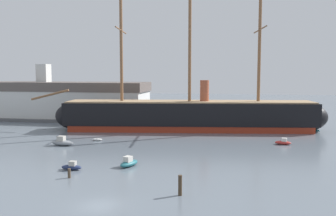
{
  "coord_description": "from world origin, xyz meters",
  "views": [
    {
      "loc": [
        13.38,
        -34.23,
        13.47
      ],
      "look_at": [
        0.98,
        32.81,
        6.88
      ],
      "focal_mm": 39.22,
      "sensor_mm": 36.0,
      "label": 1
    }
  ],
  "objects_px": {
    "motorboat_foreground_left": "(72,167)",
    "dockside_warehouse_left": "(66,101)",
    "dinghy_far_right": "(314,130)",
    "mooring_piling_left_pair": "(69,173)",
    "motorboat_alongside_stern": "(283,142)",
    "motorboat_near_centre": "(129,163)",
    "dinghy_alongside_bow": "(97,140)",
    "mooring_piling_nearest": "(180,185)",
    "motorboat_mid_left": "(63,142)",
    "tall_ship": "(189,115)"
  },
  "relations": [
    {
      "from": "motorboat_near_centre",
      "to": "motorboat_alongside_stern",
      "type": "relative_size",
      "value": 1.25
    },
    {
      "from": "motorboat_near_centre",
      "to": "dinghy_far_right",
      "type": "height_order",
      "value": "motorboat_near_centre"
    },
    {
      "from": "tall_ship",
      "to": "motorboat_mid_left",
      "type": "xyz_separation_m",
      "value": [
        -20.88,
        -22.22,
        -3.01
      ]
    },
    {
      "from": "mooring_piling_left_pair",
      "to": "motorboat_alongside_stern",
      "type": "bearing_deg",
      "value": 43.05
    },
    {
      "from": "dockside_warehouse_left",
      "to": "mooring_piling_nearest",
      "type": "bearing_deg",
      "value": -54.46
    },
    {
      "from": "motorboat_near_centre",
      "to": "motorboat_mid_left",
      "type": "height_order",
      "value": "motorboat_mid_left"
    },
    {
      "from": "motorboat_near_centre",
      "to": "dockside_warehouse_left",
      "type": "bearing_deg",
      "value": 124.54
    },
    {
      "from": "motorboat_foreground_left",
      "to": "dockside_warehouse_left",
      "type": "distance_m",
      "value": 57.87
    },
    {
      "from": "motorboat_near_centre",
      "to": "dinghy_far_right",
      "type": "xyz_separation_m",
      "value": [
        32.73,
        37.55,
        -0.22
      ]
    },
    {
      "from": "dinghy_far_right",
      "to": "dockside_warehouse_left",
      "type": "distance_m",
      "value": 67.04
    },
    {
      "from": "dinghy_far_right",
      "to": "motorboat_mid_left",
      "type": "bearing_deg",
      "value": -152.96
    },
    {
      "from": "dinghy_far_right",
      "to": "mooring_piling_left_pair",
      "type": "relative_size",
      "value": 2.3
    },
    {
      "from": "dinghy_far_right",
      "to": "dinghy_alongside_bow",
      "type": "bearing_deg",
      "value": -156.45
    },
    {
      "from": "motorboat_foreground_left",
      "to": "motorboat_alongside_stern",
      "type": "relative_size",
      "value": 0.93
    },
    {
      "from": "dinghy_alongside_bow",
      "to": "motorboat_mid_left",
      "type": "bearing_deg",
      "value": -128.95
    },
    {
      "from": "tall_ship",
      "to": "dockside_warehouse_left",
      "type": "bearing_deg",
      "value": 160.12
    },
    {
      "from": "tall_ship",
      "to": "motorboat_alongside_stern",
      "type": "height_order",
      "value": "tall_ship"
    },
    {
      "from": "motorboat_mid_left",
      "to": "dinghy_far_right",
      "type": "height_order",
      "value": "motorboat_mid_left"
    },
    {
      "from": "dinghy_alongside_bow",
      "to": "dockside_warehouse_left",
      "type": "xyz_separation_m",
      "value": [
        -21.37,
        30.17,
        5.13
      ]
    },
    {
      "from": "mooring_piling_nearest",
      "to": "mooring_piling_left_pair",
      "type": "distance_m",
      "value": 15.55
    },
    {
      "from": "tall_ship",
      "to": "dockside_warehouse_left",
      "type": "distance_m",
      "value": 40.09
    },
    {
      "from": "tall_ship",
      "to": "motorboat_foreground_left",
      "type": "relative_size",
      "value": 23.57
    },
    {
      "from": "motorboat_near_centre",
      "to": "mooring_piling_left_pair",
      "type": "xyz_separation_m",
      "value": [
        -5.85,
        -7.0,
        0.08
      ]
    },
    {
      "from": "motorboat_mid_left",
      "to": "dinghy_far_right",
      "type": "xyz_separation_m",
      "value": [
        49.18,
        25.11,
        -0.31
      ]
    },
    {
      "from": "motorboat_mid_left",
      "to": "tall_ship",
      "type": "bearing_deg",
      "value": 46.79
    },
    {
      "from": "dinghy_far_right",
      "to": "motorboat_alongside_stern",
      "type": "bearing_deg",
      "value": -117.74
    },
    {
      "from": "motorboat_near_centre",
      "to": "mooring_piling_nearest",
      "type": "relative_size",
      "value": 1.72
    },
    {
      "from": "motorboat_alongside_stern",
      "to": "mooring_piling_left_pair",
      "type": "height_order",
      "value": "motorboat_alongside_stern"
    },
    {
      "from": "tall_ship",
      "to": "motorboat_near_centre",
      "type": "relative_size",
      "value": 17.57
    },
    {
      "from": "motorboat_near_centre",
      "to": "mooring_piling_left_pair",
      "type": "height_order",
      "value": "motorboat_near_centre"
    },
    {
      "from": "mooring_piling_left_pair",
      "to": "dockside_warehouse_left",
      "type": "bearing_deg",
      "value": 116.35
    },
    {
      "from": "motorboat_mid_left",
      "to": "dockside_warehouse_left",
      "type": "xyz_separation_m",
      "value": [
        -16.79,
        35.84,
        4.75
      ]
    },
    {
      "from": "motorboat_near_centre",
      "to": "dinghy_far_right",
      "type": "bearing_deg",
      "value": 48.92
    },
    {
      "from": "motorboat_mid_left",
      "to": "motorboat_near_centre",
      "type": "bearing_deg",
      "value": -37.1
    },
    {
      "from": "dinghy_alongside_bow",
      "to": "motorboat_alongside_stern",
      "type": "height_order",
      "value": "motorboat_alongside_stern"
    },
    {
      "from": "motorboat_foreground_left",
      "to": "mooring_piling_nearest",
      "type": "bearing_deg",
      "value": -25.5
    },
    {
      "from": "tall_ship",
      "to": "motorboat_foreground_left",
      "type": "distance_m",
      "value": 39.78
    },
    {
      "from": "dinghy_far_right",
      "to": "dockside_warehouse_left",
      "type": "bearing_deg",
      "value": 170.76
    },
    {
      "from": "motorboat_foreground_left",
      "to": "dinghy_alongside_bow",
      "type": "distance_m",
      "value": 21.81
    },
    {
      "from": "mooring_piling_nearest",
      "to": "motorboat_mid_left",
      "type": "bearing_deg",
      "value": 137.44
    },
    {
      "from": "motorboat_near_centre",
      "to": "mooring_piling_left_pair",
      "type": "distance_m",
      "value": 9.13
    },
    {
      "from": "tall_ship",
      "to": "motorboat_mid_left",
      "type": "height_order",
      "value": "tall_ship"
    },
    {
      "from": "dinghy_alongside_bow",
      "to": "motorboat_alongside_stern",
      "type": "bearing_deg",
      "value": 4.34
    },
    {
      "from": "motorboat_near_centre",
      "to": "dockside_warehouse_left",
      "type": "xyz_separation_m",
      "value": [
        -33.24,
        48.29,
        4.84
      ]
    },
    {
      "from": "dinghy_alongside_bow",
      "to": "dinghy_far_right",
      "type": "bearing_deg",
      "value": 23.55
    },
    {
      "from": "motorboat_foreground_left",
      "to": "dockside_warehouse_left",
      "type": "xyz_separation_m",
      "value": [
        -25.94,
        51.5,
        4.94
      ]
    },
    {
      "from": "motorboat_foreground_left",
      "to": "motorboat_near_centre",
      "type": "relative_size",
      "value": 0.75
    },
    {
      "from": "tall_ship",
      "to": "motorboat_near_centre",
      "type": "distance_m",
      "value": 35.08
    },
    {
      "from": "motorboat_foreground_left",
      "to": "dockside_warehouse_left",
      "type": "bearing_deg",
      "value": 116.73
    },
    {
      "from": "motorboat_mid_left",
      "to": "motorboat_alongside_stern",
      "type": "distance_m",
      "value": 41.25
    }
  ]
}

